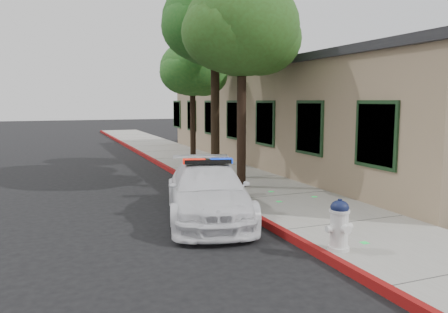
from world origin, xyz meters
TOP-DOWN VIEW (x-y plane):
  - ground at (0.00, 0.00)m, footprint 120.00×120.00m
  - sidewalk at (1.60, 3.00)m, footprint 3.20×60.00m
  - red_curb at (0.06, 3.00)m, footprint 0.14×60.00m
  - clapboard_building at (6.69, 9.00)m, footprint 7.30×20.89m
  - police_car at (-0.90, 1.93)m, footprint 2.88×4.83m
  - fire_hydrant at (0.35, -1.44)m, footprint 0.52×0.45m
  - street_tree_near at (1.13, 4.54)m, footprint 3.74×3.41m
  - street_tree_mid at (1.04, 6.58)m, footprint 3.78×3.56m
  - street_tree_far at (1.40, 10.12)m, footprint 2.94×2.71m

SIDE VIEW (x-z plane):
  - ground at x=0.00m, z-range 0.00..0.00m
  - sidewalk at x=1.60m, z-range 0.00..0.15m
  - red_curb at x=0.06m, z-range 0.00..0.16m
  - fire_hydrant at x=0.35m, z-range 0.15..1.07m
  - police_car at x=-0.90m, z-range -0.06..1.38m
  - clapboard_building at x=6.69m, z-range 0.01..4.25m
  - street_tree_far at x=1.40m, z-range 1.44..6.56m
  - street_tree_near at x=1.13m, z-range 1.68..7.92m
  - street_tree_mid at x=1.04m, z-range 1.87..8.67m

